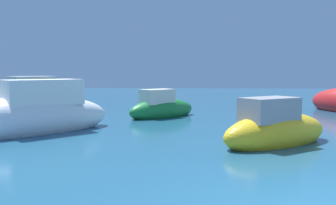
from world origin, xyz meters
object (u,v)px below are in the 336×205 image
(moored_boat_1, at_px, (31,116))
(moored_boat_2, at_px, (275,130))
(moored_boat_0, at_px, (161,108))
(moored_boat_3, at_px, (39,100))

(moored_boat_1, bearing_deg, moored_boat_2, 123.58)
(moored_boat_1, distance_m, moored_boat_2, 8.34)
(moored_boat_0, xyz_separation_m, moored_boat_2, (3.88, -6.28, 0.03))
(moored_boat_0, bearing_deg, moored_boat_2, -101.88)
(moored_boat_0, height_order, moored_boat_2, moored_boat_2)
(moored_boat_0, xyz_separation_m, moored_boat_1, (-4.30, -4.68, 0.20))
(moored_boat_0, relative_size, moored_boat_1, 0.63)
(moored_boat_1, relative_size, moored_boat_3, 1.06)
(moored_boat_1, bearing_deg, moored_boat_0, -177.92)
(moored_boat_2, relative_size, moored_boat_3, 0.75)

